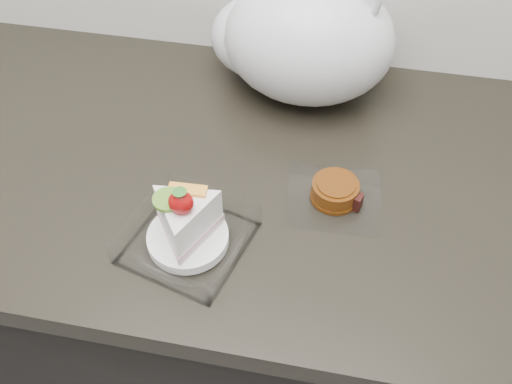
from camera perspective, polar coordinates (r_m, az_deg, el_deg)
The scene contains 4 objects.
counter at distance 1.28m, azimuth -2.47°, elevation -11.28°, with size 2.04×0.64×0.90m.
cake_tray at distance 0.79m, azimuth -6.96°, elevation -3.68°, with size 0.19×0.19×0.12m.
mooncake_wrap at distance 0.86m, azimuth 7.97°, elevation -0.05°, with size 0.15×0.14×0.03m.
plastic_bag at distance 1.00m, azimuth 4.28°, elevation 15.02°, with size 0.34×0.25×0.27m.
Camera 1 is at (0.18, 1.07, 1.55)m, focal length 40.00 mm.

